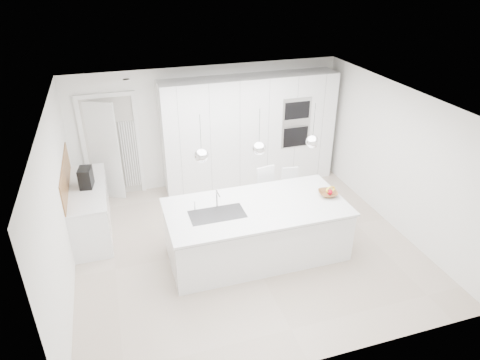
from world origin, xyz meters
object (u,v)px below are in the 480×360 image
object	(u,v)px
island_base	(257,233)
espresso_machine	(86,178)
fruit_bowl	(328,193)
bar_stool_left	(268,198)
bar_stool_right	(291,194)

from	to	relation	value
island_base	espresso_machine	distance (m)	3.02
island_base	fruit_bowl	xyz separation A→B (m)	(1.22, 0.02, 0.51)
island_base	bar_stool_left	size ratio (longest dim) A/B	2.57
bar_stool_right	espresso_machine	bearing A→B (deg)	178.00
island_base	fruit_bowl	world-z (taller)	fruit_bowl
espresso_machine	bar_stool_left	bearing A→B (deg)	-4.64
fruit_bowl	bar_stool_left	bearing A→B (deg)	133.23
fruit_bowl	bar_stool_left	world-z (taller)	bar_stool_left
bar_stool_left	island_base	bearing A→B (deg)	-130.99
bar_stool_left	bar_stool_right	world-z (taller)	bar_stool_left
fruit_bowl	bar_stool_left	xyz separation A→B (m)	(-0.74, 0.79, -0.39)
island_base	espresso_machine	world-z (taller)	espresso_machine
espresso_machine	bar_stool_left	distance (m)	3.14
espresso_machine	bar_stool_right	world-z (taller)	espresso_machine
fruit_bowl	bar_stool_right	xyz separation A→B (m)	(-0.23, 0.89, -0.46)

